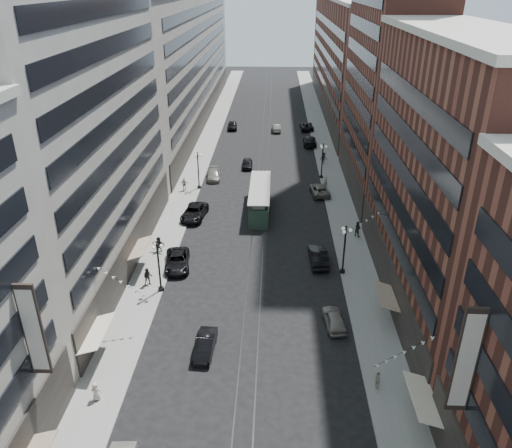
# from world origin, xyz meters

# --- Properties ---
(ground) EXTENTS (220.00, 220.00, 0.00)m
(ground) POSITION_xyz_m (0.00, 60.00, 0.00)
(ground) COLOR black
(ground) RESTS_ON ground
(sidewalk_west) EXTENTS (4.00, 180.00, 0.15)m
(sidewalk_west) POSITION_xyz_m (-11.00, 70.00, 0.07)
(sidewalk_west) COLOR gray
(sidewalk_west) RESTS_ON ground
(sidewalk_east) EXTENTS (4.00, 180.00, 0.15)m
(sidewalk_east) POSITION_xyz_m (11.00, 70.00, 0.07)
(sidewalk_east) COLOR gray
(sidewalk_east) RESTS_ON ground
(rail_west) EXTENTS (0.12, 180.00, 0.02)m
(rail_west) POSITION_xyz_m (-0.70, 70.00, 0.01)
(rail_west) COLOR #2D2D33
(rail_west) RESTS_ON ground
(rail_east) EXTENTS (0.12, 180.00, 0.02)m
(rail_east) POSITION_xyz_m (0.70, 70.00, 0.01)
(rail_east) COLOR #2D2D33
(rail_east) RESTS_ON ground
(building_west_mid) EXTENTS (8.00, 36.00, 28.00)m
(building_west_mid) POSITION_xyz_m (-17.00, 33.00, 14.00)
(building_west_mid) COLOR #ABA698
(building_west_mid) RESTS_ON ground
(building_west_far) EXTENTS (8.00, 90.00, 26.00)m
(building_west_far) POSITION_xyz_m (-17.00, 96.00, 13.00)
(building_west_far) COLOR #ABA698
(building_west_far) RESTS_ON ground
(building_east_mid) EXTENTS (8.00, 30.00, 24.00)m
(building_east_mid) POSITION_xyz_m (17.00, 28.00, 12.00)
(building_east_mid) COLOR brown
(building_east_mid) RESTS_ON ground
(building_east_tower) EXTENTS (8.00, 26.00, 42.00)m
(building_east_tower) POSITION_xyz_m (17.00, 56.00, 21.00)
(building_east_tower) COLOR brown
(building_east_tower) RESTS_ON ground
(building_east_far) EXTENTS (8.00, 72.00, 24.00)m
(building_east_far) POSITION_xyz_m (17.00, 105.00, 12.00)
(building_east_far) COLOR brown
(building_east_far) RESTS_ON ground
(lamppost_sw_far) EXTENTS (1.03, 1.14, 5.52)m
(lamppost_sw_far) POSITION_xyz_m (-9.20, 28.00, 3.10)
(lamppost_sw_far) COLOR black
(lamppost_sw_far) RESTS_ON sidewalk_west
(lamppost_sw_mid) EXTENTS (1.03, 1.14, 5.52)m
(lamppost_sw_mid) POSITION_xyz_m (-9.20, 55.00, 3.10)
(lamppost_sw_mid) COLOR black
(lamppost_sw_mid) RESTS_ON sidewalk_west
(lamppost_se_far) EXTENTS (1.03, 1.14, 5.52)m
(lamppost_se_far) POSITION_xyz_m (9.20, 32.00, 3.10)
(lamppost_se_far) COLOR black
(lamppost_se_far) RESTS_ON sidewalk_east
(lamppost_se_mid) EXTENTS (1.03, 1.14, 5.52)m
(lamppost_se_mid) POSITION_xyz_m (9.20, 60.00, 3.10)
(lamppost_se_mid) COLOR black
(lamppost_se_mid) RESTS_ON sidewalk_east
(streetcar) EXTENTS (2.69, 12.16, 3.36)m
(streetcar) POSITION_xyz_m (0.00, 47.79, 1.55)
(streetcar) COLOR #273D2F
(streetcar) RESTS_ON ground
(car_2) EXTENTS (3.24, 5.74, 1.51)m
(car_2) POSITION_xyz_m (-8.40, 32.71, 0.76)
(car_2) COLOR black
(car_2) RESTS_ON ground
(car_4) EXTENTS (2.13, 4.33, 1.42)m
(car_4) POSITION_xyz_m (7.40, 23.18, 0.71)
(car_4) COLOR gray
(car_4) RESTS_ON ground
(car_5) EXTENTS (1.73, 4.38, 1.42)m
(car_5) POSITION_xyz_m (-3.66, 19.22, 0.71)
(car_5) COLOR black
(car_5) RESTS_ON ground
(pedestrian_1) EXTENTS (0.75, 0.42, 1.50)m
(pedestrian_1) POSITION_xyz_m (-10.93, 13.59, 0.90)
(pedestrian_1) COLOR #BEAE9D
(pedestrian_1) RESTS_ON sidewalk_west
(pedestrian_2) EXTENTS (1.01, 0.70, 1.89)m
(pedestrian_2) POSITION_xyz_m (-10.66, 28.90, 1.10)
(pedestrian_2) COLOR black
(pedestrian_2) RESTS_ON sidewalk_west
(pedestrian_4) EXTENTS (0.50, 0.94, 1.54)m
(pedestrian_4) POSITION_xyz_m (9.86, 15.54, 0.92)
(pedestrian_4) COLOR #B9AB9A
(pedestrian_4) RESTS_ON sidewalk_east
(car_7) EXTENTS (3.31, 6.05, 1.61)m
(car_7) POSITION_xyz_m (-8.40, 45.03, 0.80)
(car_7) COLOR black
(car_7) RESTS_ON ground
(car_8) EXTENTS (2.41, 4.96, 1.39)m
(car_8) POSITION_xyz_m (-7.52, 59.14, 0.70)
(car_8) COLOR slate
(car_8) RESTS_ON ground
(car_9) EXTENTS (2.16, 4.81, 1.60)m
(car_9) POSITION_xyz_m (-6.91, 87.75, 0.80)
(car_9) COLOR black
(car_9) RESTS_ON ground
(car_10) EXTENTS (2.03, 5.17, 1.67)m
(car_10) POSITION_xyz_m (6.80, 34.09, 0.84)
(car_10) COLOR black
(car_10) RESTS_ON ground
(car_11) EXTENTS (2.96, 5.41, 1.44)m
(car_11) POSITION_xyz_m (8.40, 53.56, 0.72)
(car_11) COLOR #68655C
(car_11) RESTS_ON ground
(car_12) EXTENTS (2.45, 5.86, 1.69)m
(car_12) POSITION_xyz_m (8.40, 77.30, 0.85)
(car_12) COLOR black
(car_12) RESTS_ON ground
(car_13) EXTENTS (1.83, 4.23, 1.42)m
(car_13) POSITION_xyz_m (-2.57, 64.49, 0.71)
(car_13) COLOR black
(car_13) RESTS_ON ground
(car_14) EXTENTS (1.79, 4.58, 1.48)m
(car_14) POSITION_xyz_m (2.22, 86.48, 0.74)
(car_14) COLOR slate
(car_14) RESTS_ON ground
(pedestrian_5) EXTENTS (1.71, 0.95, 1.77)m
(pedestrian_5) POSITION_xyz_m (-11.05, 35.85, 1.04)
(pedestrian_5) COLOR black
(pedestrian_5) RESTS_ON sidewalk_west
(pedestrian_6) EXTENTS (1.18, 0.69, 1.89)m
(pedestrian_6) POSITION_xyz_m (-11.20, 54.02, 1.09)
(pedestrian_6) COLOR #AB9F8E
(pedestrian_6) RESTS_ON sidewalk_west
(pedestrian_7) EXTENTS (1.07, 0.96, 1.94)m
(pedestrian_7) POSITION_xyz_m (11.89, 40.41, 1.12)
(pedestrian_7) COLOR black
(pedestrian_7) RESTS_ON sidewalk_east
(pedestrian_8) EXTENTS (0.69, 0.54, 1.68)m
(pedestrian_8) POSITION_xyz_m (9.50, 56.09, 0.99)
(pedestrian_8) COLOR #9D9482
(pedestrian_8) RESTS_ON sidewalk_east
(pedestrian_9) EXTENTS (1.29, 0.68, 1.90)m
(pedestrian_9) POSITION_xyz_m (10.08, 66.66, 1.10)
(pedestrian_9) COLOR black
(pedestrian_9) RESTS_ON sidewalk_east
(car_extra_0) EXTENTS (2.75, 5.51, 1.50)m
(car_extra_0) POSITION_xyz_m (8.39, 87.97, 0.75)
(car_extra_0) COLOR black
(car_extra_0) RESTS_ON ground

